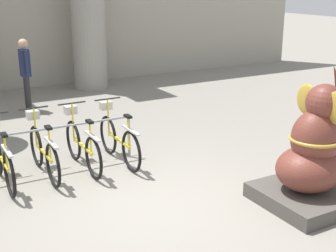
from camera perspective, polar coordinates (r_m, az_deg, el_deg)
ground_plane at (r=6.65m, az=-0.92°, el=-9.69°), size 60.00×60.00×0.00m
bike_rack at (r=7.75m, az=-15.20°, el=-1.56°), size 3.17×0.05×0.77m
bicycle_1 at (r=7.60m, az=-19.59°, el=-3.78°), size 0.48×1.68×1.04m
bicycle_2 at (r=7.74m, az=-14.96°, el=-2.96°), size 0.48×1.68×1.04m
bicycle_3 at (r=7.90m, az=-10.43°, el=-2.23°), size 0.48×1.68×1.04m
bicycle_4 at (r=8.09m, az=-6.09°, el=-1.55°), size 0.48×1.68×1.04m
elephant_statue at (r=6.77m, az=17.22°, el=-3.82°), size 1.26×1.26×1.99m
person_pedestrian at (r=11.64m, az=-17.02°, el=6.78°), size 0.23×0.47×1.72m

